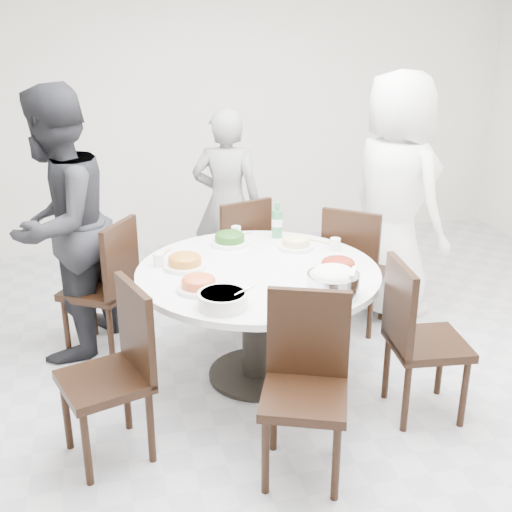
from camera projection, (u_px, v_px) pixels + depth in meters
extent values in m
cube|color=#B7B7BC|center=(315.00, 395.00, 3.98)|extent=(6.00, 6.00, 0.01)
cube|color=silver|center=(218.00, 104.00, 6.20)|extent=(6.00, 0.01, 2.80)
cylinder|color=white|center=(258.00, 324.00, 4.07)|extent=(1.50, 1.50, 0.75)
cube|color=black|center=(356.00, 266.00, 4.73)|extent=(0.59, 0.59, 0.95)
cube|color=black|center=(234.00, 255.00, 4.94)|extent=(0.53, 0.53, 0.95)
cube|color=black|center=(98.00, 287.00, 4.37)|extent=(0.58, 0.58, 0.95)
cube|color=black|center=(104.00, 377.00, 3.29)|extent=(0.53, 0.53, 0.95)
cube|color=black|center=(304.00, 394.00, 3.15)|extent=(0.55, 0.55, 0.95)
cube|color=black|center=(428.00, 340.00, 3.66)|extent=(0.47, 0.47, 0.95)
imported|color=white|center=(395.00, 198.00, 4.79)|extent=(0.86, 1.05, 1.86)
imported|color=black|center=(227.00, 204.00, 5.21)|extent=(0.66, 0.54, 1.54)
imported|color=black|center=(59.00, 226.00, 4.22)|extent=(1.03, 1.11, 1.83)
cylinder|color=white|center=(230.00, 240.00, 4.35)|extent=(0.26, 0.26, 0.07)
cylinder|color=white|center=(296.00, 244.00, 4.28)|extent=(0.23, 0.23, 0.06)
cylinder|color=white|center=(185.00, 262.00, 3.95)|extent=(0.26, 0.26, 0.07)
cylinder|color=white|center=(338.00, 267.00, 3.88)|extent=(0.26, 0.26, 0.07)
cylinder|color=white|center=(199.00, 285.00, 3.63)|extent=(0.25, 0.25, 0.06)
cylinder|color=silver|center=(333.00, 284.00, 3.56)|extent=(0.29, 0.29, 0.13)
cylinder|color=white|center=(223.00, 300.00, 3.42)|extent=(0.27, 0.27, 0.08)
cylinder|color=#317C48|center=(277.00, 220.00, 4.46)|extent=(0.07, 0.07, 0.25)
cylinder|color=white|center=(237.00, 231.00, 4.50)|extent=(0.07, 0.07, 0.08)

